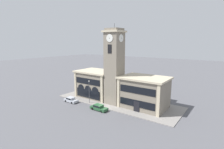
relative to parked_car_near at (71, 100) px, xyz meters
The scene contains 8 objects.
ground_plane 10.58m from the parked_car_near, ahead, with size 300.00×300.00×0.00m, color #56565B.
sidewalk_kerb 13.08m from the parked_car_near, 36.91° to the left, with size 35.11×12.62×0.15m.
clock_tower 15.39m from the parked_car_near, 31.08° to the left, with size 4.77×4.77×21.28m.
town_hall_left_wing 9.21m from the parked_car_near, 72.41° to the left, with size 11.74×8.59×8.10m.
town_hall_right_wing 20.40m from the parked_car_near, 23.99° to the left, with size 11.92×8.59×8.00m.
parked_car_near is the anchor object (origin of this frame).
parked_car_mid 10.18m from the parked_car_near, ahead, with size 4.54×1.92×1.38m.
street_lamp 6.46m from the parked_car_near, 24.73° to the left, with size 0.36×0.36×6.25m.
Camera 1 is at (26.22, -32.91, 16.50)m, focal length 28.00 mm.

